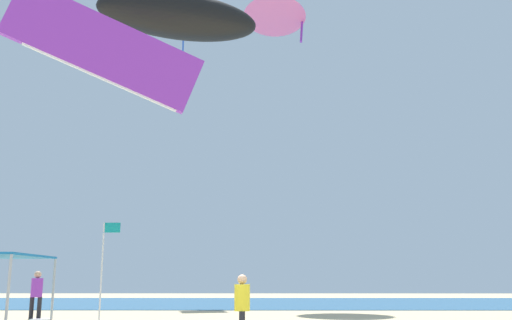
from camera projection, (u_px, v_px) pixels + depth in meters
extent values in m
cube|color=#28608C|center=(247.00, 303.00, 39.54)|extent=(110.00, 20.63, 0.03)
cylinder|color=#B2B2B7|center=(8.00, 299.00, 13.81)|extent=(0.07, 0.07, 2.16)
cylinder|color=#B2B2B7|center=(53.00, 296.00, 16.82)|extent=(0.07, 0.07, 2.16)
cylinder|color=black|center=(31.00, 308.00, 22.90)|extent=(0.17, 0.17, 0.87)
cylinder|color=black|center=(39.00, 308.00, 22.83)|extent=(0.17, 0.17, 0.87)
cylinder|color=purple|center=(37.00, 288.00, 23.03)|extent=(0.45, 0.45, 0.75)
sphere|color=tan|center=(38.00, 275.00, 23.14)|extent=(0.28, 0.28, 0.28)
cylinder|color=yellow|center=(242.00, 298.00, 14.59)|extent=(0.40, 0.40, 0.67)
sphere|color=tan|center=(242.00, 279.00, 14.68)|extent=(0.25, 0.25, 0.25)
cylinder|color=silver|center=(101.00, 273.00, 19.86)|extent=(0.06, 0.06, 3.54)
cube|color=teal|center=(113.00, 228.00, 20.19)|extent=(0.55, 0.02, 0.35)
cube|color=white|center=(40.00, 319.00, 17.78)|extent=(0.57, 0.37, 0.03)
cone|color=pink|center=(275.00, 12.00, 38.46)|extent=(4.76, 4.80, 1.75)
cylinder|color=purple|center=(302.00, 29.00, 37.92)|extent=(0.45, 2.11, 2.72)
cube|color=purple|center=(105.00, 48.00, 17.20)|extent=(5.94, 1.98, 3.68)
cube|color=white|center=(103.00, 73.00, 17.03)|extent=(4.51, 1.44, 2.03)
ellipsoid|color=black|center=(179.00, 16.00, 25.04)|extent=(7.54, 4.72, 2.63)
cube|color=orange|center=(184.00, 21.00, 43.30)|extent=(2.70, 2.72, 0.51)
cylinder|color=blue|center=(183.00, 45.00, 42.91)|extent=(0.13, 0.13, 2.46)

